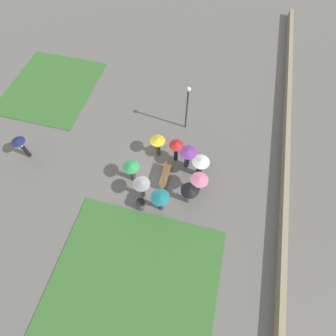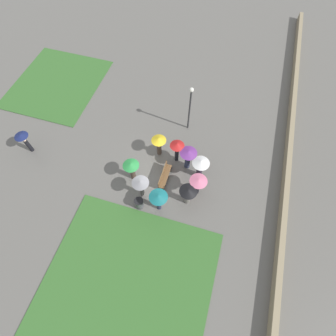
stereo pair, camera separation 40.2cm
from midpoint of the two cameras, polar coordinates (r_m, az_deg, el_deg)
ground_plane at (r=18.39m, az=-3.29°, el=-1.77°), size 90.00×90.00×0.00m
lawn_patch_near at (r=16.37m, az=-8.53°, el=-24.62°), size 9.24×9.40×0.06m
lawn_patch_far at (r=25.89m, az=-22.54°, el=16.64°), size 8.05×7.17×0.06m
parapet_wall at (r=18.56m, az=24.39°, el=-8.23°), size 45.00×0.35×0.74m
park_bench at (r=17.84m, az=-0.22°, el=-1.65°), size 1.90×0.42×0.90m
lamp_post at (r=18.86m, az=5.47°, el=13.78°), size 0.32×0.32×4.05m
trash_bin at (r=17.12m, az=-5.63°, el=-7.67°), size 0.59×0.59×0.83m
crowd_person_black at (r=16.44m, az=5.07°, el=-5.47°), size 1.13×1.13×1.79m
crowd_person_white at (r=17.32m, az=7.74°, el=0.61°), size 1.16×1.16×1.95m
crowd_person_green at (r=17.35m, az=-7.28°, el=-0.04°), size 1.08×1.08×1.80m
crowd_person_grey at (r=16.51m, az=-5.27°, el=-3.62°), size 1.09×1.09×1.89m
crowd_person_yellow at (r=18.23m, az=-1.36°, el=5.59°), size 1.04×1.04×1.85m
crowd_person_red at (r=17.79m, az=2.64°, el=4.49°), size 0.99×0.99×2.00m
crowd_person_purple at (r=17.63m, az=5.06°, el=2.69°), size 1.17×1.17×1.95m
crowd_person_pink at (r=16.78m, az=7.24°, el=-3.29°), size 1.14×1.14×1.79m
crowd_person_teal at (r=15.99m, az=-1.36°, el=-6.64°), size 1.16×1.16×1.94m
lone_walker_mid_plaza at (r=20.87m, az=-28.41°, el=5.51°), size 0.94×0.94×1.89m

